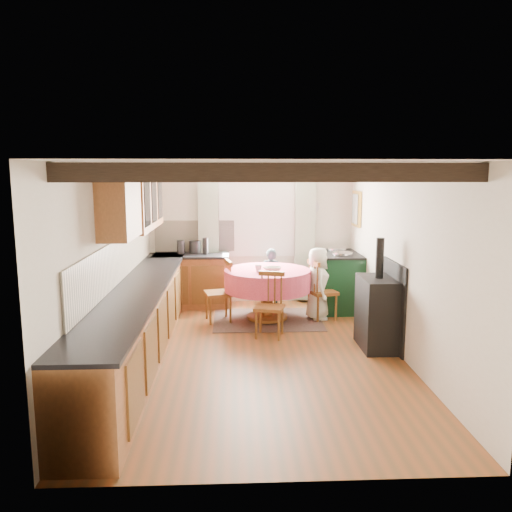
{
  "coord_description": "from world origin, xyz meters",
  "views": [
    {
      "loc": [
        -0.32,
        -6.27,
        2.31
      ],
      "look_at": [
        0.0,
        0.8,
        1.15
      ],
      "focal_mm": 35.85,
      "sensor_mm": 36.0,
      "label": 1
    }
  ],
  "objects_px": {
    "chair_right": "(323,290)",
    "cup": "(258,268)",
    "chair_left": "(218,291)",
    "child_right": "(318,284)",
    "dining_table": "(267,295)",
    "child_far": "(271,278)",
    "chair_near": "(269,305)",
    "cast_iron_stove": "(378,294)",
    "aga_range": "(339,280)"
  },
  "relations": [
    {
      "from": "chair_right",
      "to": "child_right",
      "type": "xyz_separation_m",
      "value": [
        -0.08,
        0.01,
        0.1
      ]
    },
    {
      "from": "chair_near",
      "to": "cup",
      "type": "xyz_separation_m",
      "value": [
        -0.12,
        0.69,
        0.4
      ]
    },
    {
      "from": "chair_near",
      "to": "child_right",
      "type": "xyz_separation_m",
      "value": [
        0.82,
        0.86,
        0.11
      ]
    },
    {
      "from": "chair_left",
      "to": "cup",
      "type": "xyz_separation_m",
      "value": [
        0.62,
        -0.12,
        0.38
      ]
    },
    {
      "from": "aga_range",
      "to": "child_far",
      "type": "relative_size",
      "value": 1.04
    },
    {
      "from": "chair_right",
      "to": "child_right",
      "type": "height_order",
      "value": "child_right"
    },
    {
      "from": "chair_near",
      "to": "cup",
      "type": "height_order",
      "value": "chair_near"
    },
    {
      "from": "aga_range",
      "to": "child_right",
      "type": "xyz_separation_m",
      "value": [
        -0.46,
        -0.6,
        0.08
      ]
    },
    {
      "from": "chair_right",
      "to": "child_far",
      "type": "xyz_separation_m",
      "value": [
        -0.77,
        0.78,
        0.04
      ]
    },
    {
      "from": "chair_left",
      "to": "cup",
      "type": "height_order",
      "value": "chair_left"
    },
    {
      "from": "aga_range",
      "to": "chair_near",
      "type": "bearing_deg",
      "value": -131.32
    },
    {
      "from": "chair_left",
      "to": "child_right",
      "type": "bearing_deg",
      "value": 79.63
    },
    {
      "from": "aga_range",
      "to": "child_far",
      "type": "bearing_deg",
      "value": 171.5
    },
    {
      "from": "aga_range",
      "to": "child_right",
      "type": "distance_m",
      "value": 0.76
    },
    {
      "from": "aga_range",
      "to": "cast_iron_stove",
      "type": "xyz_separation_m",
      "value": [
        0.11,
        -1.99,
        0.25
      ]
    },
    {
      "from": "chair_right",
      "to": "child_right",
      "type": "distance_m",
      "value": 0.13
    },
    {
      "from": "child_far",
      "to": "cup",
      "type": "height_order",
      "value": "child_far"
    },
    {
      "from": "chair_left",
      "to": "cast_iron_stove",
      "type": "height_order",
      "value": "cast_iron_stove"
    },
    {
      "from": "dining_table",
      "to": "chair_near",
      "type": "height_order",
      "value": "chair_near"
    },
    {
      "from": "chair_near",
      "to": "cup",
      "type": "bearing_deg",
      "value": 114.71
    },
    {
      "from": "chair_near",
      "to": "chair_left",
      "type": "bearing_deg",
      "value": 147.27
    },
    {
      "from": "child_far",
      "to": "chair_near",
      "type": "bearing_deg",
      "value": 92.99
    },
    {
      "from": "aga_range",
      "to": "cup",
      "type": "xyz_separation_m",
      "value": [
        -1.41,
        -0.77,
        0.37
      ]
    },
    {
      "from": "dining_table",
      "to": "child_far",
      "type": "bearing_deg",
      "value": 82.0
    },
    {
      "from": "chair_near",
      "to": "cast_iron_stove",
      "type": "xyz_separation_m",
      "value": [
        1.39,
        -0.53,
        0.28
      ]
    },
    {
      "from": "child_far",
      "to": "cup",
      "type": "xyz_separation_m",
      "value": [
        -0.26,
        -0.95,
        0.35
      ]
    },
    {
      "from": "dining_table",
      "to": "child_right",
      "type": "bearing_deg",
      "value": 2.46
    },
    {
      "from": "aga_range",
      "to": "cup",
      "type": "bearing_deg",
      "value": -151.16
    },
    {
      "from": "chair_left",
      "to": "dining_table",
      "type": "bearing_deg",
      "value": 79.27
    },
    {
      "from": "chair_near",
      "to": "cast_iron_stove",
      "type": "bearing_deg",
      "value": -6.19
    },
    {
      "from": "chair_right",
      "to": "cup",
      "type": "xyz_separation_m",
      "value": [
        -1.03,
        -0.17,
        0.38
      ]
    },
    {
      "from": "cast_iron_stove",
      "to": "chair_near",
      "type": "bearing_deg",
      "value": 159.3
    },
    {
      "from": "chair_left",
      "to": "child_far",
      "type": "xyz_separation_m",
      "value": [
        0.88,
        0.83,
        0.03
      ]
    },
    {
      "from": "chair_right",
      "to": "cup",
      "type": "distance_m",
      "value": 1.11
    },
    {
      "from": "aga_range",
      "to": "child_far",
      "type": "distance_m",
      "value": 1.16
    },
    {
      "from": "chair_right",
      "to": "cast_iron_stove",
      "type": "relative_size",
      "value": 0.65
    },
    {
      "from": "chair_right",
      "to": "cast_iron_stove",
      "type": "distance_m",
      "value": 1.49
    },
    {
      "from": "chair_left",
      "to": "chair_right",
      "type": "relative_size",
      "value": 1.01
    },
    {
      "from": "cast_iron_stove",
      "to": "child_right",
      "type": "xyz_separation_m",
      "value": [
        -0.57,
        1.39,
        -0.16
      ]
    },
    {
      "from": "child_right",
      "to": "child_far",
      "type": "bearing_deg",
      "value": 41.19
    },
    {
      "from": "aga_range",
      "to": "chair_left",
      "type": "bearing_deg",
      "value": -162.13
    },
    {
      "from": "cast_iron_stove",
      "to": "child_far",
      "type": "height_order",
      "value": "cast_iron_stove"
    },
    {
      "from": "dining_table",
      "to": "cast_iron_stove",
      "type": "height_order",
      "value": "cast_iron_stove"
    },
    {
      "from": "chair_right",
      "to": "cast_iron_stove",
      "type": "xyz_separation_m",
      "value": [
        0.49,
        -1.38,
        0.26
      ]
    },
    {
      "from": "chair_left",
      "to": "aga_range",
      "type": "distance_m",
      "value": 2.13
    },
    {
      "from": "child_far",
      "to": "cast_iron_stove",
      "type": "bearing_deg",
      "value": 128.01
    },
    {
      "from": "chair_left",
      "to": "child_far",
      "type": "bearing_deg",
      "value": 120.58
    },
    {
      "from": "chair_left",
      "to": "cast_iron_stove",
      "type": "bearing_deg",
      "value": 45.59
    },
    {
      "from": "chair_right",
      "to": "child_far",
      "type": "relative_size",
      "value": 0.93
    },
    {
      "from": "chair_near",
      "to": "child_far",
      "type": "distance_m",
      "value": 1.64
    }
  ]
}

